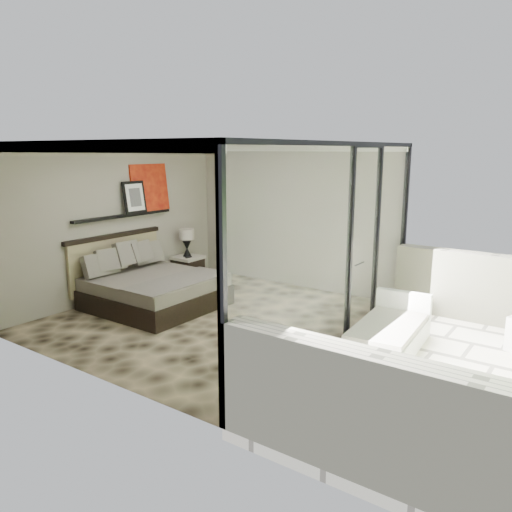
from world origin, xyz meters
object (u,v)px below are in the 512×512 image
Objects in this scene: bed at (151,287)px; table_lamp at (187,239)px; nightstand at (188,268)px; lounger at (389,334)px.

bed is 3.61× the size of table_lamp.
bed is 3.77× the size of nightstand.
bed reaches higher than lounger.
table_lamp reaches higher than nightstand.
bed is at bearing -83.49° from nightstand.
table_lamp is 0.34× the size of lounger.
nightstand is 4.89m from lounger.
table_lamp is at bearing -84.63° from nightstand.
nightstand is (-0.67, 1.66, -0.06)m from bed.
bed reaches higher than nightstand.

